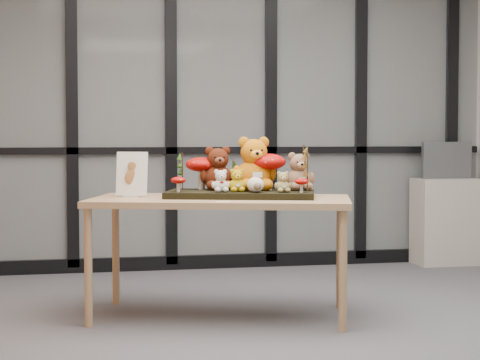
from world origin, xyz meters
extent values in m
plane|color=#55555A|center=(0.00, 0.00, 0.00)|extent=(5.00, 5.00, 0.00)
plane|color=beige|center=(0.00, 2.50, 1.40)|extent=(5.00, 0.00, 5.00)
cube|color=#2D383F|center=(0.00, 2.47, 1.40)|extent=(4.90, 0.02, 2.70)
cube|color=black|center=(0.00, 2.47, 0.06)|extent=(4.90, 0.06, 0.12)
cube|color=black|center=(0.00, 2.47, 1.05)|extent=(4.90, 0.06, 0.06)
cube|color=black|center=(-1.30, 2.47, 1.40)|extent=(0.10, 0.06, 2.70)
cube|color=black|center=(-0.45, 2.47, 1.40)|extent=(0.10, 0.06, 2.70)
cube|color=black|center=(0.45, 2.47, 1.40)|extent=(0.10, 0.06, 2.70)
cube|color=black|center=(1.30, 2.47, 1.40)|extent=(0.10, 0.06, 2.70)
cube|color=black|center=(2.20, 2.47, 1.40)|extent=(0.10, 0.06, 2.70)
cube|color=tan|center=(-0.40, 0.42, 0.76)|extent=(1.83, 1.29, 0.04)
cylinder|color=tan|center=(-1.26, 0.31, 0.37)|extent=(0.05, 0.05, 0.74)
cylinder|color=tan|center=(-1.04, 1.01, 0.37)|extent=(0.05, 0.05, 0.74)
cylinder|color=tan|center=(0.23, -0.16, 0.37)|extent=(0.05, 0.05, 0.74)
cylinder|color=tan|center=(0.45, 0.54, 0.37)|extent=(0.05, 0.05, 0.74)
cube|color=black|center=(-0.27, 0.45, 0.80)|extent=(1.05, 0.74, 0.04)
cube|color=silver|center=(-0.96, 0.62, 0.78)|extent=(0.12, 0.09, 0.01)
cube|color=white|center=(-0.96, 0.62, 0.93)|extent=(0.21, 0.12, 0.29)
ellipsoid|color=brown|center=(-0.96, 0.61, 0.91)|extent=(0.09, 0.01, 0.10)
ellipsoid|color=brown|center=(-0.96, 0.61, 0.98)|extent=(0.06, 0.01, 0.06)
cube|color=white|center=(-0.45, 0.09, 0.78)|extent=(0.09, 0.03, 0.00)
cube|color=#B2AB9F|center=(2.06, 2.26, 0.39)|extent=(0.59, 0.34, 0.79)
cube|color=#484A4F|center=(2.06, 2.28, 0.95)|extent=(0.47, 0.05, 0.34)
cube|color=black|center=(2.06, 2.26, 0.95)|extent=(0.42, 0.00, 0.28)
camera|label=1|loc=(-1.47, -5.08, 1.19)|focal=65.00mm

